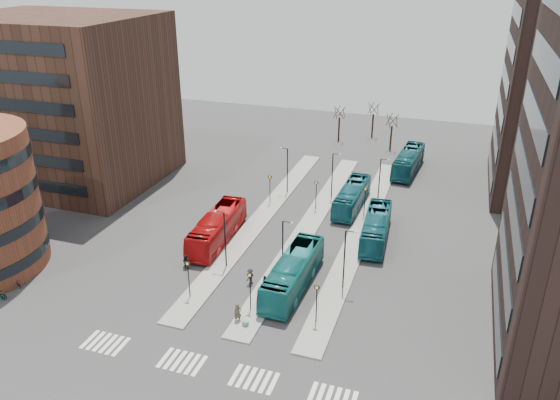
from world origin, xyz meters
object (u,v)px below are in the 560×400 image
(commuter_c, at_px, (250,276))
(bicycle_far, at_px, (15,283))
(teal_bus_b, at_px, (352,197))
(commuter_b, at_px, (265,283))
(traveller, at_px, (238,313))
(teal_bus_a, at_px, (293,272))
(teal_bus_c, at_px, (376,227))
(commuter_a, at_px, (186,262))
(teal_bus_d, at_px, (408,161))
(red_bus, at_px, (217,227))
(suitcase, at_px, (245,324))

(commuter_c, bearing_deg, bicycle_far, -55.58)
(teal_bus_b, distance_m, commuter_b, 21.24)
(teal_bus_b, height_order, traveller, teal_bus_b)
(teal_bus_a, height_order, commuter_c, teal_bus_a)
(teal_bus_c, relative_size, traveller, 5.93)
(commuter_a, bearing_deg, teal_bus_c, -138.97)
(teal_bus_d, xyz_separation_m, bicycle_far, (-31.83, -42.62, -1.18))
(traveller, bearing_deg, red_bus, 81.58)
(teal_bus_a, bearing_deg, commuter_b, -146.48)
(red_bus, bearing_deg, bicycle_far, -137.57)
(commuter_b, relative_size, commuter_c, 1.02)
(suitcase, xyz_separation_m, teal_bus_b, (3.58, 26.51, 1.21))
(suitcase, relative_size, bicycle_far, 0.35)
(suitcase, relative_size, traveller, 0.31)
(red_bus, height_order, teal_bus_c, red_bus)
(red_bus, bearing_deg, teal_bus_b, 44.60)
(commuter_b, xyz_separation_m, commuter_c, (-1.73, 0.73, -0.02))
(red_bus, height_order, teal_bus_a, red_bus)
(suitcase, height_order, bicycle_far, bicycle_far)
(red_bus, bearing_deg, suitcase, -59.77)
(teal_bus_d, bearing_deg, bicycle_far, -121.95)
(red_bus, bearing_deg, teal_bus_a, -32.93)
(suitcase, distance_m, bicycle_far, 23.09)
(suitcase, distance_m, teal_bus_d, 42.28)
(traveller, bearing_deg, teal_bus_b, 40.75)
(teal_bus_d, bearing_deg, red_bus, -116.96)
(teal_bus_a, height_order, teal_bus_d, teal_bus_a)
(teal_bus_d, distance_m, bicycle_far, 53.21)
(teal_bus_c, bearing_deg, teal_bus_d, 83.88)
(suitcase, xyz_separation_m, teal_bus_a, (2.02, 7.09, 1.35))
(teal_bus_a, distance_m, traveller, 7.27)
(suitcase, relative_size, commuter_a, 0.37)
(traveller, relative_size, commuter_c, 1.13)
(teal_bus_c, bearing_deg, red_bus, -164.24)
(suitcase, xyz_separation_m, red_bus, (-8.61, 13.27, 1.36))
(red_bus, height_order, bicycle_far, red_bus)
(red_bus, bearing_deg, teal_bus_d, 55.46)
(red_bus, height_order, commuter_a, red_bus)
(teal_bus_c, bearing_deg, commuter_c, -131.54)
(red_bus, height_order, teal_bus_b, red_bus)
(commuter_a, bearing_deg, commuter_c, -178.91)
(suitcase, relative_size, teal_bus_d, 0.05)
(commuter_a, distance_m, commuter_b, 8.97)
(bicycle_far, bearing_deg, teal_bus_c, -42.29)
(teal_bus_c, height_order, traveller, teal_bus_c)
(teal_bus_c, distance_m, teal_bus_d, 22.30)
(red_bus, xyz_separation_m, commuter_c, (6.56, -6.90, -0.83))
(teal_bus_b, xyz_separation_m, traveller, (-4.46, -26.05, -0.58))
(teal_bus_b, bearing_deg, commuter_a, -121.21)
(suitcase, height_order, teal_bus_d, teal_bus_d)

